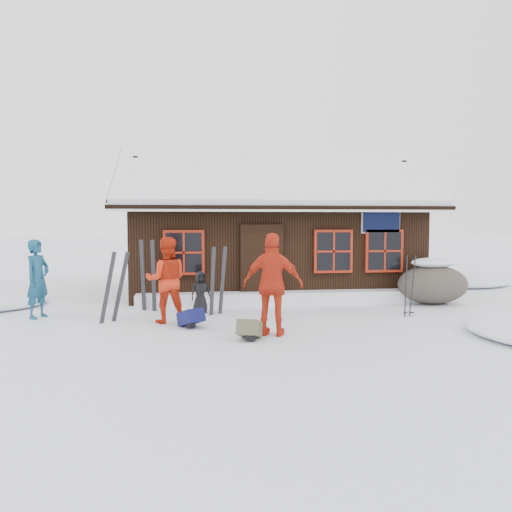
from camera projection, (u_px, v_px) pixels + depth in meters
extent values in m
plane|color=white|center=(236.00, 323.00, 10.46)|extent=(120.00, 120.00, 0.00)
cube|color=black|center=(269.00, 250.00, 15.51)|extent=(8.00, 5.00, 2.50)
cube|color=black|center=(278.00, 178.00, 13.90)|extent=(8.90, 3.14, 1.88)
cube|color=black|center=(263.00, 185.00, 16.82)|extent=(8.90, 3.14, 1.88)
cube|color=white|center=(278.00, 173.00, 13.89)|extent=(8.72, 3.07, 1.86)
cube|color=white|center=(263.00, 181.00, 16.81)|extent=(8.72, 3.07, 1.86)
cube|color=white|center=(270.00, 153.00, 15.30)|extent=(8.81, 0.22, 0.14)
cube|color=silver|center=(288.00, 208.00, 12.50)|extent=(8.90, 0.10, 0.20)
cube|color=black|center=(262.00, 265.00, 12.92)|extent=(1.00, 0.10, 2.00)
cube|color=black|center=(381.00, 221.00, 13.22)|extent=(1.00, 0.06, 0.60)
cube|color=maroon|center=(184.00, 253.00, 12.63)|extent=(1.04, 0.10, 1.14)
cube|color=black|center=(184.00, 253.00, 12.59)|extent=(0.90, 0.04, 1.00)
cube|color=maroon|center=(333.00, 251.00, 13.13)|extent=(1.04, 0.10, 1.14)
cube|color=black|center=(334.00, 251.00, 13.09)|extent=(0.90, 0.04, 1.00)
cube|color=maroon|center=(384.00, 251.00, 13.31)|extent=(1.04, 0.10, 1.14)
cube|color=black|center=(385.00, 251.00, 13.27)|extent=(0.90, 0.04, 1.00)
cube|color=white|center=(286.00, 298.00, 12.86)|extent=(7.60, 0.60, 0.35)
ellipsoid|color=white|center=(448.00, 283.00, 17.42)|extent=(4.00, 4.00, 0.48)
imported|color=navy|center=(38.00, 279.00, 11.02)|extent=(0.64, 0.75, 1.74)
imported|color=red|center=(166.00, 280.00, 10.52)|extent=(0.92, 0.74, 1.81)
imported|color=red|center=(273.00, 285.00, 9.28)|extent=(1.22, 0.84, 1.93)
imported|color=black|center=(201.00, 292.00, 11.65)|extent=(0.55, 0.44, 0.98)
ellipsoid|color=#514A41|center=(433.00, 285.00, 12.93)|extent=(1.83, 1.37, 1.00)
ellipsoid|color=white|center=(433.00, 268.00, 12.90)|extent=(1.15, 0.83, 0.26)
cube|color=black|center=(108.00, 288.00, 10.53)|extent=(0.36, 0.27, 1.55)
cube|color=black|center=(120.00, 287.00, 10.62)|extent=(0.43, 0.12, 1.55)
cube|color=black|center=(143.00, 276.00, 11.95)|extent=(0.15, 0.07, 1.75)
cube|color=black|center=(153.00, 277.00, 11.86)|extent=(0.13, 0.10, 1.75)
cube|color=black|center=(213.00, 282.00, 11.38)|extent=(0.17, 0.17, 1.61)
cube|color=black|center=(223.00, 281.00, 11.53)|extent=(0.22, 0.06, 1.61)
cylinder|color=black|center=(406.00, 287.00, 11.20)|extent=(0.10, 0.13, 1.42)
cylinder|color=black|center=(412.00, 287.00, 11.21)|extent=(0.10, 0.13, 1.42)
cube|color=#12154D|center=(191.00, 320.00, 10.08)|extent=(0.58, 0.62, 0.27)
cube|color=#4E4E38|center=(250.00, 332.00, 9.00)|extent=(0.53, 0.61, 0.28)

